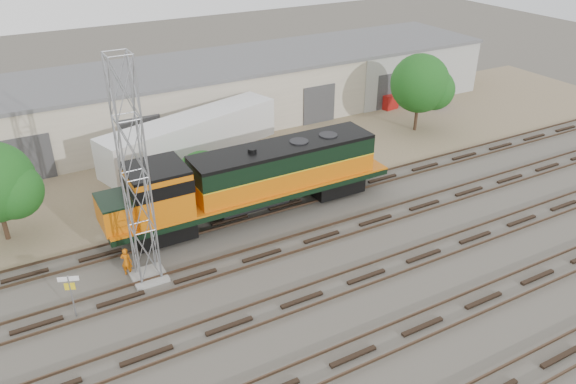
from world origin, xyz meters
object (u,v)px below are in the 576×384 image
signal_tower (135,180)px  semi_trailer (196,137)px  locomotive (248,180)px  worker (126,262)px

signal_tower → semi_trailer: size_ratio=0.86×
signal_tower → semi_trailer: (7.11, 11.21, -3.20)m
locomotive → semi_trailer: locomotive is taller
signal_tower → worker: 5.20m
locomotive → worker: size_ratio=11.25×
semi_trailer → worker: bearing=-144.2°
locomotive → semi_trailer: bearing=93.3°
signal_tower → worker: (-0.90, 0.83, -5.06)m
signal_tower → semi_trailer: 13.65m
worker → semi_trailer: (8.01, 10.38, 1.86)m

